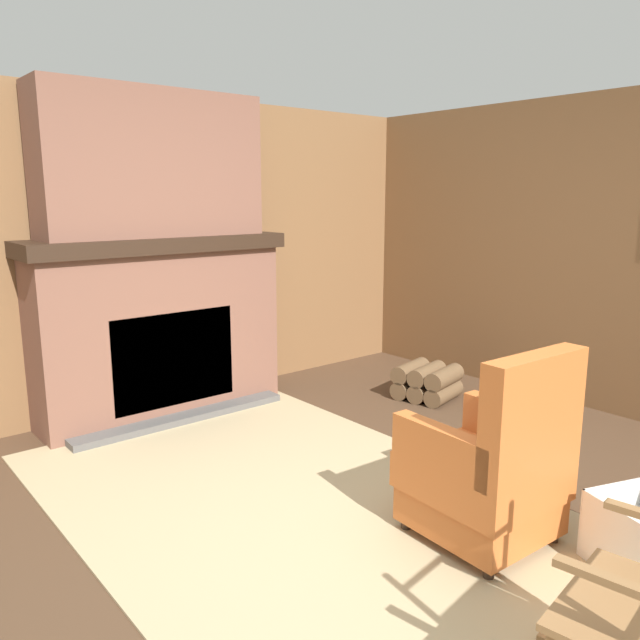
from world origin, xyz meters
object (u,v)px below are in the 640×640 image
at_px(armchair, 489,472).
at_px(firewood_stack, 427,382).
at_px(decorative_plate_on_mantel, 134,217).
at_px(storage_case, 229,224).
at_px(oil_lamp_vase, 83,223).

height_order(armchair, firewood_stack, armchair).
bearing_deg(armchair, firewood_stack, -38.69).
height_order(firewood_stack, decorative_plate_on_mantel, decorative_plate_on_mantel).
bearing_deg(storage_case, oil_lamp_vase, -90.01).
relative_size(armchair, firewood_stack, 1.81).
bearing_deg(firewood_stack, storage_case, -134.25).
bearing_deg(oil_lamp_vase, storage_case, 89.99).
distance_m(armchair, oil_lamp_vase, 3.09).
distance_m(armchair, firewood_stack, 2.18).
bearing_deg(armchair, storage_case, -2.79).
xyz_separation_m(armchair, decorative_plate_on_mantel, (-2.77, -0.51, 1.14)).
distance_m(oil_lamp_vase, storage_case, 1.16).
height_order(oil_lamp_vase, decorative_plate_on_mantel, oil_lamp_vase).
distance_m(armchair, storage_case, 2.96).
relative_size(firewood_stack, oil_lamp_vase, 1.79).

